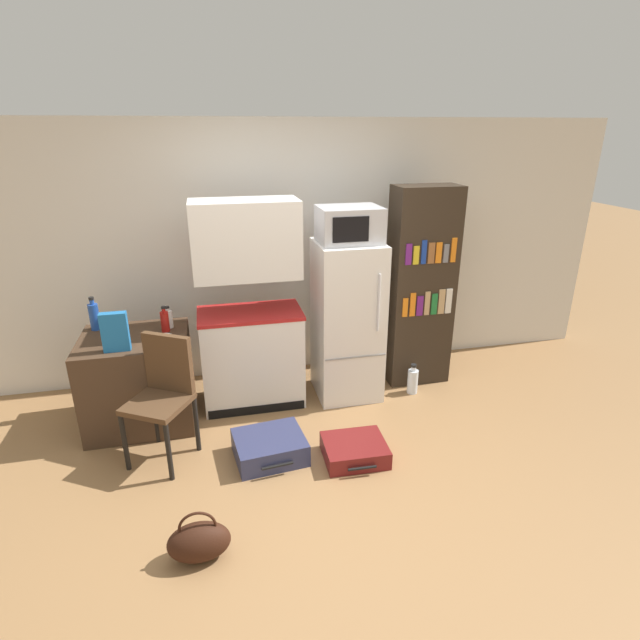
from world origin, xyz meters
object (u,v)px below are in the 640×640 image
object	(u,v)px
suitcase_small_flat	(355,450)
handbag	(199,541)
microwave	(349,225)
bowl	(163,339)
refrigerator	(347,321)
chair	(164,388)
bottle_milk_white	(168,319)
cereal_box	(115,332)
water_bottle_front	(413,381)
bookshelf	(421,288)
bottle_ketchup_red	(165,321)
suitcase_large_flat	(270,447)
side_table	(139,379)
bottle_blue_soda	(94,316)
kitchen_hutch	(250,315)

from	to	relation	value
suitcase_small_flat	handbag	distance (m)	1.34
microwave	bowl	xyz separation A→B (m)	(-1.56, -0.23, -0.79)
refrigerator	suitcase_small_flat	bearing A→B (deg)	-102.01
bowl	suitcase_small_flat	size ratio (longest dim) A/B	0.32
chair	suitcase_small_flat	bearing A→B (deg)	15.03
bottle_milk_white	suitcase_small_flat	bearing A→B (deg)	-38.68
bowl	cereal_box	bearing A→B (deg)	-163.22
chair	suitcase_small_flat	size ratio (longest dim) A/B	1.99
water_bottle_front	bookshelf	bearing A→B (deg)	63.88
refrigerator	bookshelf	xyz separation A→B (m)	(0.74, 0.12, 0.22)
bottle_ketchup_red	suitcase_large_flat	size ratio (longest dim) A/B	0.39
side_table	bottle_ketchup_red	size ratio (longest dim) A/B	3.88
handbag	cereal_box	bearing A→B (deg)	111.37
microwave	suitcase_small_flat	xyz separation A→B (m)	(-0.21, -0.99, -1.50)
bottle_milk_white	bottle_blue_soda	xyz separation A→B (m)	(-0.59, 0.09, 0.04)
cereal_box	water_bottle_front	distance (m)	2.61
suitcase_small_flat	chair	bearing A→B (deg)	166.12
chair	bottle_ketchup_red	bearing A→B (deg)	120.20
kitchen_hutch	suitcase_large_flat	bearing A→B (deg)	-88.25
bookshelf	side_table	bearing A→B (deg)	-175.41
bottle_milk_white	cereal_box	world-z (taller)	cereal_box
microwave	chair	size ratio (longest dim) A/B	0.55
suitcase_large_flat	handbag	size ratio (longest dim) A/B	1.54
bowl	chair	size ratio (longest dim) A/B	0.16
bottle_blue_soda	cereal_box	bearing A→B (deg)	-64.13
chair	water_bottle_front	distance (m)	2.25
refrigerator	chair	bearing A→B (deg)	-158.47
water_bottle_front	suitcase_large_flat	bearing A→B (deg)	-154.60
refrigerator	bottle_milk_white	size ratio (longest dim) A/B	7.65
bowl	bottle_blue_soda	bearing A→B (deg)	145.47
refrigerator	bookshelf	size ratio (longest dim) A/B	0.76
water_bottle_front	refrigerator	bearing A→B (deg)	164.79
chair	water_bottle_front	xyz separation A→B (m)	(2.16, 0.45, -0.44)
water_bottle_front	bowl	bearing A→B (deg)	-178.11
side_table	bowl	xyz separation A→B (m)	(0.25, -0.15, 0.40)
kitchen_hutch	cereal_box	bearing A→B (deg)	-160.36
kitchen_hutch	bottle_ketchup_red	distance (m)	0.70
bookshelf	water_bottle_front	xyz separation A→B (m)	(-0.14, -0.28, -0.81)
bowl	chair	world-z (taller)	chair
microwave	water_bottle_front	size ratio (longest dim) A/B	1.76
bowl	chair	bearing A→B (deg)	-90.08
chair	suitcase_large_flat	distance (m)	0.90
bottle_ketchup_red	chair	distance (m)	0.66
bottle_ketchup_red	bookshelf	bearing A→B (deg)	3.56
microwave	cereal_box	distance (m)	2.02
kitchen_hutch	refrigerator	world-z (taller)	kitchen_hutch
side_table	bottle_blue_soda	size ratio (longest dim) A/B	2.97
suitcase_large_flat	handbag	xyz separation A→B (m)	(-0.52, -0.86, 0.04)
microwave	bookshelf	size ratio (longest dim) A/B	0.28
suitcase_small_flat	cereal_box	bearing A→B (deg)	160.26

